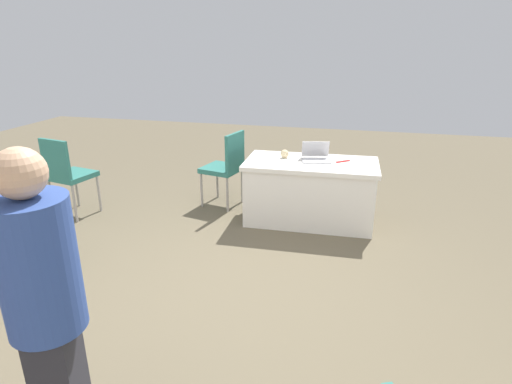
{
  "coord_description": "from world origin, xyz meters",
  "views": [
    {
      "loc": [
        -0.92,
        2.98,
        2.04
      ],
      "look_at": [
        -0.17,
        -0.07,
        0.9
      ],
      "focal_mm": 29.71,
      "sensor_mm": 36.0,
      "label": 1
    }
  ],
  "objects_px": {
    "table_foreground": "(310,191)",
    "scissors_red": "(343,161)",
    "yarn_ball": "(285,154)",
    "chair_tucked_left": "(10,214)",
    "chair_tucked_right": "(226,164)",
    "chair_aisle": "(67,171)",
    "person_attendee_standing": "(46,305)",
    "laptop_silver": "(316,157)"
  },
  "relations": [
    {
      "from": "table_foreground",
      "to": "laptop_silver",
      "type": "relative_size",
      "value": 4.1
    },
    {
      "from": "table_foreground",
      "to": "chair_tucked_right",
      "type": "distance_m",
      "value": 1.13
    },
    {
      "from": "yarn_ball",
      "to": "chair_tucked_right",
      "type": "bearing_deg",
      "value": -9.66
    },
    {
      "from": "chair_tucked_left",
      "to": "chair_aisle",
      "type": "height_order",
      "value": "chair_tucked_left"
    },
    {
      "from": "chair_aisle",
      "to": "person_attendee_standing",
      "type": "xyz_separation_m",
      "value": [
        -2.01,
        2.76,
        0.35
      ]
    },
    {
      "from": "person_attendee_standing",
      "to": "yarn_ball",
      "type": "distance_m",
      "value": 3.45
    },
    {
      "from": "chair_aisle",
      "to": "laptop_silver",
      "type": "relative_size",
      "value": 2.63
    },
    {
      "from": "laptop_silver",
      "to": "yarn_ball",
      "type": "xyz_separation_m",
      "value": [
        0.37,
        -0.03,
        0.01
      ]
    },
    {
      "from": "person_attendee_standing",
      "to": "yarn_ball",
      "type": "relative_size",
      "value": 17.04
    },
    {
      "from": "chair_tucked_right",
      "to": "chair_aisle",
      "type": "height_order",
      "value": "chair_aisle"
    },
    {
      "from": "chair_tucked_right",
      "to": "laptop_silver",
      "type": "relative_size",
      "value": 2.6
    },
    {
      "from": "laptop_silver",
      "to": "chair_tucked_right",
      "type": "bearing_deg",
      "value": -19.76
    },
    {
      "from": "person_attendee_standing",
      "to": "yarn_ball",
      "type": "bearing_deg",
      "value": 149.95
    },
    {
      "from": "chair_aisle",
      "to": "scissors_red",
      "type": "xyz_separation_m",
      "value": [
        -3.16,
        -0.64,
        0.16
      ]
    },
    {
      "from": "chair_aisle",
      "to": "laptop_silver",
      "type": "distance_m",
      "value": 2.93
    },
    {
      "from": "chair_aisle",
      "to": "chair_tucked_left",
      "type": "bearing_deg",
      "value": -62.67
    },
    {
      "from": "table_foreground",
      "to": "yarn_ball",
      "type": "bearing_deg",
      "value": -16.11
    },
    {
      "from": "chair_tucked_left",
      "to": "scissors_red",
      "type": "bearing_deg",
      "value": 110.81
    },
    {
      "from": "chair_aisle",
      "to": "person_attendee_standing",
      "type": "distance_m",
      "value": 3.43
    },
    {
      "from": "chair_tucked_left",
      "to": "chair_tucked_right",
      "type": "xyz_separation_m",
      "value": [
        -1.38,
        -2.03,
        -0.01
      ]
    },
    {
      "from": "chair_tucked_left",
      "to": "person_attendee_standing",
      "type": "xyz_separation_m",
      "value": [
        -1.66,
        1.51,
        0.34
      ]
    },
    {
      "from": "chair_tucked_right",
      "to": "person_attendee_standing",
      "type": "distance_m",
      "value": 3.57
    },
    {
      "from": "chair_aisle",
      "to": "person_attendee_standing",
      "type": "bearing_deg",
      "value": -42.2
    },
    {
      "from": "yarn_ball",
      "to": "scissors_red",
      "type": "bearing_deg",
      "value": 179.38
    },
    {
      "from": "person_attendee_standing",
      "to": "laptop_silver",
      "type": "relative_size",
      "value": 4.43
    },
    {
      "from": "table_foreground",
      "to": "person_attendee_standing",
      "type": "bearing_deg",
      "value": 76.28
    },
    {
      "from": "table_foreground",
      "to": "person_attendee_standing",
      "type": "relative_size",
      "value": 0.93
    },
    {
      "from": "chair_tucked_right",
      "to": "chair_aisle",
      "type": "xyz_separation_m",
      "value": [
        1.73,
        0.78,
        0.01
      ]
    },
    {
      "from": "person_attendee_standing",
      "to": "scissors_red",
      "type": "relative_size",
      "value": 9.12
    },
    {
      "from": "chair_tucked_left",
      "to": "scissors_red",
      "type": "relative_size",
      "value": 5.43
    },
    {
      "from": "chair_aisle",
      "to": "scissors_red",
      "type": "height_order",
      "value": "chair_aisle"
    },
    {
      "from": "chair_tucked_right",
      "to": "laptop_silver",
      "type": "bearing_deg",
      "value": -84.86
    },
    {
      "from": "person_attendee_standing",
      "to": "chair_tucked_left",
      "type": "bearing_deg",
      "value": -154.29
    },
    {
      "from": "table_foreground",
      "to": "laptop_silver",
      "type": "distance_m",
      "value": 0.41
    },
    {
      "from": "chair_tucked_left",
      "to": "laptop_silver",
      "type": "bearing_deg",
      "value": 113.67
    },
    {
      "from": "chair_aisle",
      "to": "yarn_ball",
      "type": "height_order",
      "value": "chair_aisle"
    },
    {
      "from": "table_foreground",
      "to": "chair_aisle",
      "type": "relative_size",
      "value": 1.56
    },
    {
      "from": "table_foreground",
      "to": "chair_tucked_left",
      "type": "bearing_deg",
      "value": 36.24
    },
    {
      "from": "scissors_red",
      "to": "yarn_ball",
      "type": "bearing_deg",
      "value": -40.42
    },
    {
      "from": "chair_tucked_left",
      "to": "chair_aisle",
      "type": "xyz_separation_m",
      "value": [
        0.35,
        -1.25,
        -0.0
      ]
    },
    {
      "from": "laptop_silver",
      "to": "yarn_ball",
      "type": "bearing_deg",
      "value": -15.85
    },
    {
      "from": "table_foreground",
      "to": "scissors_red",
      "type": "height_order",
      "value": "scissors_red"
    }
  ]
}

